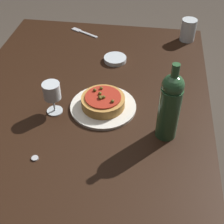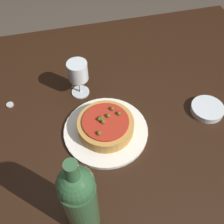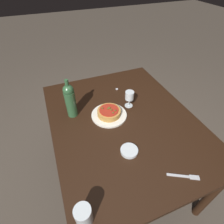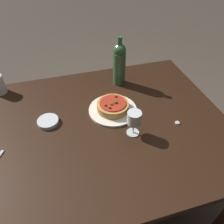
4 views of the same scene
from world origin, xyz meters
TOP-DOWN VIEW (x-y plane):
  - ground_plane at (0.00, 0.00)m, footprint 14.00×14.00m
  - dining_table at (0.00, 0.00)m, footprint 1.31×1.04m
  - dinner_plate at (0.08, 0.08)m, footprint 0.27×0.27m
  - pizza at (0.08, 0.08)m, footprint 0.17×0.17m
  - wine_glass at (0.13, -0.10)m, footprint 0.07×0.07m
  - wine_bottle at (0.19, 0.34)m, footprint 0.08×0.08m
  - side_bowl at (-0.27, 0.09)m, footprint 0.11×0.11m
  - bottle_cap at (0.37, -0.10)m, footprint 0.02×0.02m

SIDE VIEW (x-z plane):
  - ground_plane at x=0.00m, z-range 0.00..0.00m
  - dining_table at x=0.00m, z-range 0.29..1.06m
  - bottle_cap at x=0.37m, z-range 0.76..0.77m
  - dinner_plate at x=0.08m, z-range 0.76..0.78m
  - side_bowl at x=-0.27m, z-range 0.76..0.78m
  - pizza at x=0.08m, z-range 0.77..0.83m
  - wine_glass at x=0.13m, z-range 0.79..0.93m
  - wine_bottle at x=0.19m, z-range 0.75..1.06m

